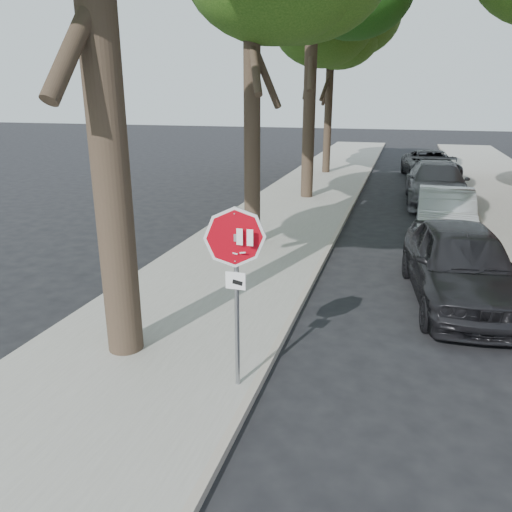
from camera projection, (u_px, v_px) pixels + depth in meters
The scene contains 10 objects.
ground at pixel (285, 399), 7.03m from camera, with size 120.00×120.00×0.00m, color black.
sidewalk_left at pixel (294, 208), 18.63m from camera, with size 4.00×55.00×0.12m, color gray.
curb_left at pixel (349, 211), 18.08m from camera, with size 0.12×55.00×0.13m, color #9E9384.
curb_right at pixel (480, 219), 16.90m from camera, with size 0.12×55.00×0.13m, color #9E9384.
stop_sign at pixel (236, 264), 6.59m from camera, with size 0.76×0.34×2.61m.
tree_far at pixel (332, 29), 24.80m from camera, with size 5.29×4.91×9.33m.
car_a at pixel (461, 264), 10.10m from camera, with size 1.92×4.77×1.63m, color black.
car_b at pixel (445, 215), 14.60m from camera, with size 1.55×4.44×1.46m, color #ADB0B6.
car_c at pixel (436, 183), 19.39m from camera, with size 2.23×5.49×1.59m, color #48474C.
car_d at pixel (430, 165), 25.12m from camera, with size 2.36×5.11×1.42m, color black.
Camera 1 is at (1.32, -5.94, 4.08)m, focal length 35.00 mm.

